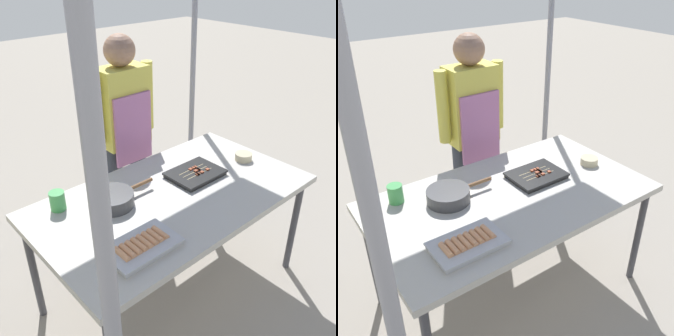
% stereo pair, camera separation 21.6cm
% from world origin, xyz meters
% --- Properties ---
extents(ground_plane, '(18.00, 18.00, 0.00)m').
position_xyz_m(ground_plane, '(0.00, 0.00, 0.00)').
color(ground_plane, gray).
extents(stall_table, '(1.60, 0.90, 0.75)m').
position_xyz_m(stall_table, '(0.00, 0.00, 0.70)').
color(stall_table, '#B7B2A8').
rests_on(stall_table, ground).
extents(tray_grilled_sausages, '(0.35, 0.22, 0.05)m').
position_xyz_m(tray_grilled_sausages, '(-0.43, -0.25, 0.77)').
color(tray_grilled_sausages, '#ADADB2').
rests_on(tray_grilled_sausages, stall_table).
extents(tray_meat_skewers, '(0.33, 0.25, 0.04)m').
position_xyz_m(tray_meat_skewers, '(0.24, 0.06, 0.77)').
color(tray_meat_skewers, black).
rests_on(tray_meat_skewers, stall_table).
extents(cooking_wok, '(0.40, 0.24, 0.07)m').
position_xyz_m(cooking_wok, '(-0.32, 0.15, 0.79)').
color(cooking_wok, '#38383A').
rests_on(cooking_wok, stall_table).
extents(condiment_bowl, '(0.11, 0.11, 0.05)m').
position_xyz_m(condiment_bowl, '(0.63, -0.01, 0.77)').
color(condiment_bowl, '#BFB28C').
rests_on(condiment_bowl, stall_table).
extents(drink_cup_near_edge, '(0.08, 0.08, 0.11)m').
position_xyz_m(drink_cup_near_edge, '(-0.56, 0.31, 0.80)').
color(drink_cup_near_edge, '#3F994C').
rests_on(drink_cup_near_edge, stall_table).
extents(vendor_woman, '(0.52, 0.22, 1.52)m').
position_xyz_m(vendor_woman, '(0.18, 0.71, 0.90)').
color(vendor_woman, '#333842').
rests_on(vendor_woman, ground).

